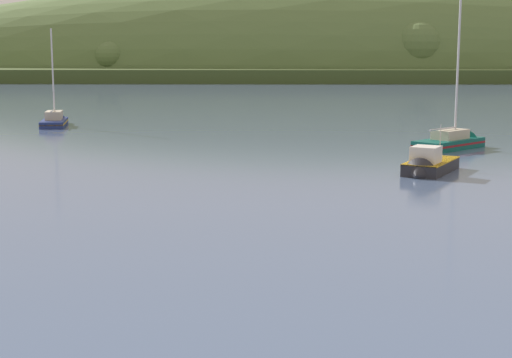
# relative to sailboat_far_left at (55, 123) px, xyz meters

# --- Properties ---
(far_shoreline_hill) EXTENTS (451.89, 154.81, 65.95)m
(far_shoreline_hill) POSITION_rel_sailboat_far_left_xyz_m (34.41, 184.10, -0.15)
(far_shoreline_hill) COLOR #3C4E24
(far_shoreline_hill) RESTS_ON ground
(sailboat_far_left) EXTENTS (4.79, 8.74, 12.28)m
(sailboat_far_left) POSITION_rel_sailboat_far_left_xyz_m (0.00, 0.00, 0.00)
(sailboat_far_left) COLOR navy
(sailboat_far_left) RESTS_ON ground
(sailboat_outer_reach) EXTENTS (7.47, 8.18, 14.55)m
(sailboat_outer_reach) POSITION_rel_sailboat_far_left_xyz_m (43.33, -16.29, 0.09)
(sailboat_outer_reach) COLOR #0F564C
(sailboat_outer_reach) RESTS_ON ground
(fishing_boat_moored) EXTENTS (4.66, 6.93, 4.11)m
(fishing_boat_moored) POSITION_rel_sailboat_far_left_xyz_m (39.55, -31.24, 0.14)
(fishing_boat_moored) COLOR #232328
(fishing_boat_moored) RESTS_ON ground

